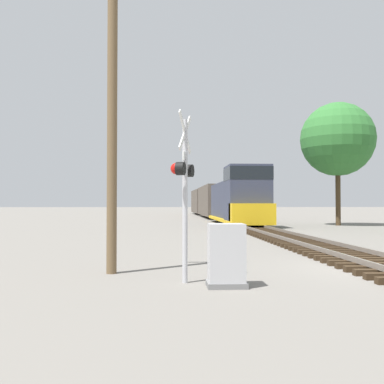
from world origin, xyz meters
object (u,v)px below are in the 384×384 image
(freight_train, at_px, (215,201))
(crossing_signal_near, at_px, (184,180))
(utility_pole, at_px, (112,114))
(relay_cabinet, at_px, (226,256))
(tree_mid_background, at_px, (338,139))

(freight_train, xyz_separation_m, crossing_signal_near, (-5.62, -44.76, 0.31))
(freight_train, relative_size, utility_pole, 6.25)
(crossing_signal_near, relative_size, utility_pole, 0.49)
(crossing_signal_near, bearing_deg, relay_cabinet, 77.29)
(crossing_signal_near, bearing_deg, tree_mid_background, 170.95)
(freight_train, bearing_deg, crossing_signal_near, -97.15)
(relay_cabinet, xyz_separation_m, utility_pole, (-2.73, 2.03, 3.50))
(freight_train, height_order, utility_pole, utility_pole)
(freight_train, xyz_separation_m, utility_pole, (-7.44, -43.29, 2.12))
(freight_train, height_order, tree_mid_background, tree_mid_background)
(crossing_signal_near, xyz_separation_m, utility_pole, (-1.82, 1.47, 1.81))
(freight_train, bearing_deg, relay_cabinet, -95.93)
(freight_train, relative_size, crossing_signal_near, 12.83)
(crossing_signal_near, distance_m, utility_pole, 2.96)
(crossing_signal_near, distance_m, relay_cabinet, 2.00)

